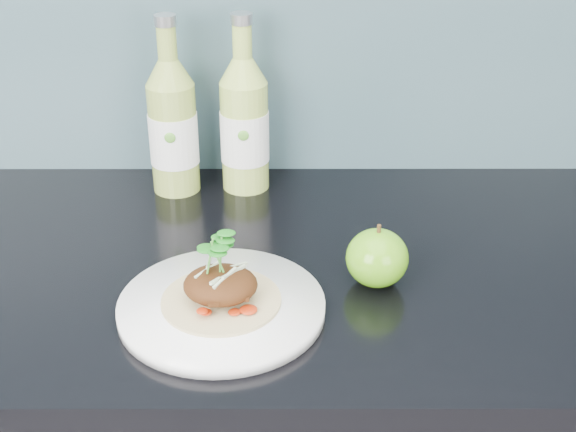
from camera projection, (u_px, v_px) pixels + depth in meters
name	position (u px, v px, depth m)	size (l,w,h in m)	color
dinner_plate	(222.00, 307.00, 0.96)	(0.28, 0.28, 0.02)	white
pork_taco	(220.00, 282.00, 0.94)	(0.14, 0.14, 0.10)	tan
green_apple	(377.00, 258.00, 1.01)	(0.10, 0.10, 0.08)	#429610
cider_bottle_left	(173.00, 127.00, 1.21)	(0.09, 0.09, 0.27)	#93AB47
cider_bottle_right	(244.00, 125.00, 1.22)	(0.09, 0.09, 0.27)	#A5C150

